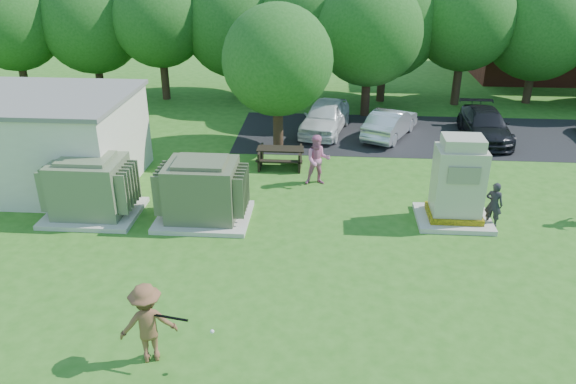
# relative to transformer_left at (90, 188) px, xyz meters

# --- Properties ---
(ground) EXTENTS (120.00, 120.00, 0.00)m
(ground) POSITION_rel_transformer_left_xyz_m (6.50, -4.50, -0.97)
(ground) COLOR #2D6619
(ground) RESTS_ON ground
(parking_strip) EXTENTS (20.00, 6.00, 0.01)m
(parking_strip) POSITION_rel_transformer_left_xyz_m (13.50, 9.00, -0.96)
(parking_strip) COLOR #232326
(parking_strip) RESTS_ON ground
(transformer_left) EXTENTS (3.00, 2.40, 2.07)m
(transformer_left) POSITION_rel_transformer_left_xyz_m (0.00, 0.00, 0.00)
(transformer_left) COLOR beige
(transformer_left) RESTS_ON ground
(transformer_right) EXTENTS (3.00, 2.40, 2.07)m
(transformer_right) POSITION_rel_transformer_left_xyz_m (3.70, 0.00, 0.00)
(transformer_right) COLOR beige
(transformer_right) RESTS_ON ground
(generator_cabinet) EXTENTS (2.37, 1.94, 2.88)m
(generator_cabinet) POSITION_rel_transformer_left_xyz_m (11.82, 0.48, 0.29)
(generator_cabinet) COLOR beige
(generator_cabinet) RESTS_ON ground
(picnic_table) EXTENTS (1.83, 1.37, 0.78)m
(picnic_table) POSITION_rel_transformer_left_xyz_m (5.80, 4.71, -0.48)
(picnic_table) COLOR black
(picnic_table) RESTS_ON ground
(batter) EXTENTS (1.38, 1.04, 1.89)m
(batter) POSITION_rel_transformer_left_xyz_m (3.95, -6.63, -0.02)
(batter) COLOR brown
(batter) RESTS_ON ground
(person_by_generator) EXTENTS (0.65, 0.56, 1.49)m
(person_by_generator) POSITION_rel_transformer_left_xyz_m (12.97, 0.26, -0.23)
(person_by_generator) COLOR black
(person_by_generator) RESTS_ON ground
(person_at_picnic) EXTENTS (1.01, 0.83, 1.90)m
(person_at_picnic) POSITION_rel_transformer_left_xyz_m (7.32, 3.13, -0.02)
(person_at_picnic) COLOR pink
(person_at_picnic) RESTS_ON ground
(car_white) EXTENTS (2.63, 4.67, 1.50)m
(car_white) POSITION_rel_transformer_left_xyz_m (7.50, 9.14, -0.22)
(car_white) COLOR white
(car_white) RESTS_ON ground
(car_silver_a) EXTENTS (2.90, 4.16, 1.30)m
(car_silver_a) POSITION_rel_transformer_left_xyz_m (10.48, 8.69, -0.32)
(car_silver_a) COLOR #BCBCC2
(car_silver_a) RESTS_ON ground
(car_dark) EXTENTS (1.89, 4.56, 1.32)m
(car_dark) POSITION_rel_transformer_left_xyz_m (14.72, 8.73, -0.31)
(car_dark) COLOR black
(car_dark) RESTS_ON ground
(batting_equipment) EXTENTS (1.50, 0.30, 0.32)m
(batting_equipment) POSITION_rel_transformer_left_xyz_m (4.55, -6.77, 0.23)
(batting_equipment) COLOR black
(batting_equipment) RESTS_ON ground
(tree_row) EXTENTS (41.30, 13.30, 7.30)m
(tree_row) POSITION_rel_transformer_left_xyz_m (8.25, 14.00, 3.18)
(tree_row) COLOR #47301E
(tree_row) RESTS_ON ground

